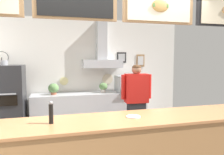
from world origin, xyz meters
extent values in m
cube|color=#9E9E99|center=(0.00, 2.78, 1.35)|extent=(4.94, 0.12, 2.70)
cube|color=white|center=(0.00, 2.72, 1.35)|extent=(4.90, 0.01, 2.66)
cylinder|color=black|center=(-1.90, 2.70, 1.75)|extent=(0.27, 0.02, 0.27)
cylinder|color=white|center=(-1.90, 2.69, 1.75)|extent=(0.25, 0.01, 0.25)
cube|color=black|center=(-1.91, 2.68, 1.70)|extent=(0.03, 0.01, 0.09)
cylinder|color=beige|center=(-0.55, 2.70, 1.18)|extent=(0.20, 0.02, 0.20)
cylinder|color=beige|center=(0.55, 2.70, 1.20)|extent=(0.27, 0.02, 0.27)
cube|color=black|center=(0.93, 2.70, 1.75)|extent=(0.24, 0.02, 0.27)
cube|color=#A3A3A3|center=(0.93, 2.69, 1.75)|extent=(0.18, 0.01, 0.19)
cube|color=#997047|center=(1.45, 2.70, 1.66)|extent=(0.22, 0.02, 0.32)
cube|color=silver|center=(1.45, 2.69, 1.66)|extent=(0.16, 0.01, 0.23)
cube|color=#B7BABF|center=(0.38, 2.54, 1.59)|extent=(0.97, 0.37, 0.20)
cube|color=#B7BABF|center=(0.38, 2.60, 2.17)|extent=(0.24, 0.24, 0.96)
cube|color=#9E754C|center=(-0.53, -0.11, 2.39)|extent=(0.97, 0.05, 0.41)
cube|color=black|center=(-0.53, -0.13, 2.39)|extent=(0.87, 0.01, 0.36)
cube|color=#9E754C|center=(0.53, -0.11, 2.39)|extent=(0.97, 0.05, 0.41)
cube|color=#F2E5C6|center=(0.53, -0.13, 2.39)|extent=(0.87, 0.01, 0.36)
ellipsoid|color=tan|center=(0.53, -0.15, 2.40)|extent=(0.23, 0.04, 0.16)
cube|color=#51843D|center=(0.53, -0.15, 2.40)|extent=(0.22, 0.01, 0.04)
cube|color=#CF8550|center=(0.00, -0.44, 1.05)|extent=(4.37, 0.67, 0.03)
cube|color=#B7BABF|center=(0.05, 2.38, 0.45)|extent=(2.70, 0.57, 0.90)
cube|color=#929499|center=(0.05, 2.38, 0.16)|extent=(2.57, 0.52, 0.02)
cube|color=#232326|center=(-1.75, 2.15, 0.79)|extent=(0.74, 0.70, 1.59)
cube|color=black|center=(-1.75, 1.79, 0.92)|extent=(0.55, 0.02, 0.20)
cube|color=#A3A5AD|center=(-1.75, 1.77, 1.05)|extent=(0.52, 0.02, 0.02)
cylinder|color=#A3A5AD|center=(-1.75, 2.15, 1.64)|extent=(0.14, 0.14, 0.10)
cube|color=#232328|center=(0.68, 1.03, 0.46)|extent=(0.33, 0.22, 0.91)
cube|color=red|center=(0.68, 1.03, 1.18)|extent=(0.43, 0.25, 0.53)
cylinder|color=red|center=(0.93, 1.01, 1.21)|extent=(0.08, 0.08, 0.45)
cylinder|color=red|center=(0.43, 1.05, 1.21)|extent=(0.08, 0.08, 0.45)
sphere|color=#997056|center=(0.68, 1.03, 1.52)|extent=(0.18, 0.18, 0.18)
ellipsoid|color=#4C331E|center=(0.68, 1.03, 1.56)|extent=(0.17, 0.17, 0.10)
cube|color=#A3A5AD|center=(0.94, 2.36, 1.10)|extent=(0.48, 0.48, 0.40)
cylinder|color=#4C4C51|center=(0.85, 2.10, 1.08)|extent=(0.06, 0.06, 0.06)
cube|color=black|center=(0.94, 2.09, 0.92)|extent=(0.43, 0.10, 0.04)
sphere|color=black|center=(1.09, 2.11, 1.18)|extent=(0.04, 0.04, 0.04)
cylinder|color=beige|center=(0.36, 2.38, 0.94)|extent=(0.12, 0.12, 0.08)
ellipsoid|color=#5B844C|center=(0.36, 2.38, 1.05)|extent=(0.20, 0.20, 0.18)
cylinder|color=#9E563D|center=(-0.80, 2.39, 0.94)|extent=(0.13, 0.13, 0.06)
ellipsoid|color=#5B844C|center=(-0.80, 2.39, 1.05)|extent=(0.24, 0.24, 0.22)
cylinder|color=white|center=(0.07, -0.42, 1.07)|extent=(0.16, 0.16, 0.01)
cylinder|color=black|center=(-0.84, -0.44, 1.16)|extent=(0.05, 0.05, 0.20)
sphere|color=gray|center=(-0.84, -0.44, 1.28)|extent=(0.04, 0.04, 0.04)
camera|label=1|loc=(-0.81, -2.73, 1.74)|focal=35.22mm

